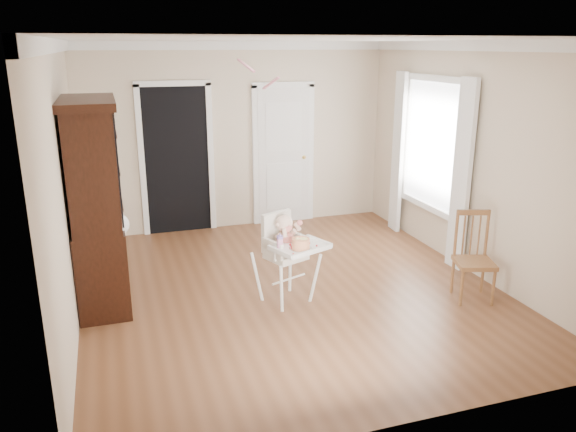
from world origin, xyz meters
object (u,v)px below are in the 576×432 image
object	(u,v)px
cake	(301,244)
sippy_cup	(280,241)
dining_chair	(474,259)
high_chair	(286,248)
china_cabinet	(97,204)

from	to	relation	value
cake	sippy_cup	size ratio (longest dim) A/B	1.45
cake	dining_chair	world-z (taller)	dining_chair
cake	dining_chair	bearing A→B (deg)	-8.46
dining_chair	high_chair	bearing A→B (deg)	-177.96
china_cabinet	sippy_cup	bearing A→B (deg)	-24.77
sippy_cup	dining_chair	world-z (taller)	dining_chair
dining_chair	china_cabinet	bearing A→B (deg)	-179.43
china_cabinet	dining_chair	world-z (taller)	china_cabinet
sippy_cup	china_cabinet	world-z (taller)	china_cabinet
cake	sippy_cup	world-z (taller)	sippy_cup
high_chair	sippy_cup	xyz separation A→B (m)	(-0.12, -0.17, 0.14)
cake	china_cabinet	xyz separation A→B (m)	(-1.92, 0.88, 0.34)
cake	sippy_cup	distance (m)	0.21
high_chair	cake	bearing A→B (deg)	-96.54
high_chair	sippy_cup	bearing A→B (deg)	-146.56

